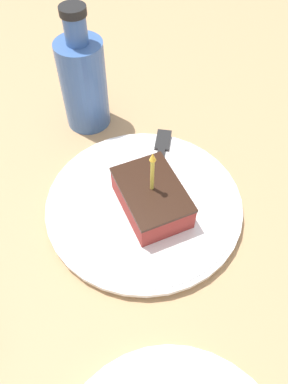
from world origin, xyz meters
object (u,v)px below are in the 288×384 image
(bottle, at_px, (83,82))
(cake_slice, at_px, (154,197))
(plate, at_px, (144,204))
(fork, at_px, (158,168))

(bottle, bearing_deg, cake_slice, -84.49)
(plate, bearing_deg, cake_slice, -56.04)
(plate, relative_size, fork, 1.62)
(cake_slice, height_order, fork, cake_slice)
(plate, distance_m, cake_slice, 0.03)
(fork, height_order, bottle, bottle)
(bottle, bearing_deg, fork, -71.20)
(fork, bearing_deg, plate, -133.59)
(cake_slice, xyz_separation_m, fork, (0.04, 0.06, -0.02))
(plate, distance_m, bottle, 0.23)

